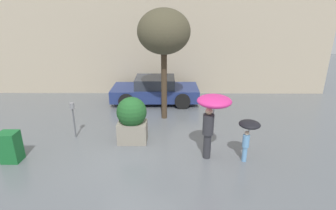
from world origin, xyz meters
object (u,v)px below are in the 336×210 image
parked_car_near (155,90)px  newspaper_box (10,147)px  person_adult (213,109)px  parking_meter (73,113)px  street_tree (164,33)px  person_child (249,130)px  planter_box (132,118)px

parked_car_near → newspaper_box: parked_car_near is taller
person_adult → newspaper_box: size_ratio=2.12×
parked_car_near → parking_meter: size_ratio=3.22×
street_tree → newspaper_box: street_tree is taller
parking_meter → newspaper_box: size_ratio=1.38×
parked_car_near → street_tree: street_tree is taller
person_child → newspaper_box: bearing=142.5°
person_child → street_tree: 4.66m
newspaper_box → parked_car_near: bearing=53.9°
person_adult → parking_meter: (-4.42, 1.26, -0.61)m
person_child → person_adult: bearing=131.7°
parking_meter → newspaper_box: 2.06m
street_tree → parking_meter: size_ratio=3.38×
person_child → parking_meter: (-5.42, 1.44, -0.07)m
street_tree → parking_meter: (-3.00, -1.76, -2.45)m
planter_box → person_child: planter_box is taller
person_child → planter_box: bearing=123.4°
planter_box → person_adult: size_ratio=0.81×
person_adult → newspaper_box: person_adult is taller
planter_box → parking_meter: planter_box is taller
parking_meter → parked_car_near: bearing=55.8°
person_adult → street_tree: size_ratio=0.45×
planter_box → person_adult: bearing=-21.6°
planter_box → parking_meter: 2.03m
person_child → street_tree: (-2.42, 3.20, 2.37)m
person_adult → person_child: size_ratio=1.55×
planter_box → newspaper_box: size_ratio=1.71×
planter_box → parked_car_near: size_ratio=0.38×
parked_car_near → street_tree: size_ratio=0.95×
planter_box → parking_meter: size_ratio=1.23×
parked_car_near → street_tree: (0.47, -1.96, 2.77)m
person_adult → street_tree: street_tree is taller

